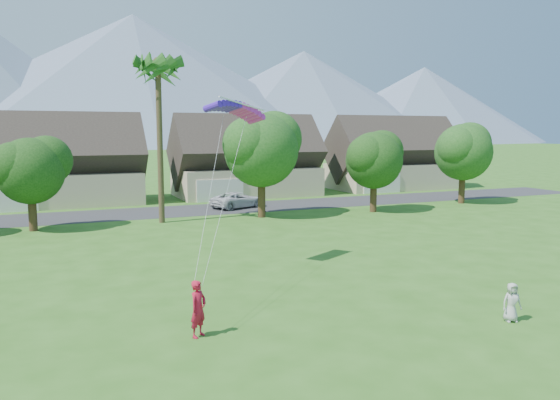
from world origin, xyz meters
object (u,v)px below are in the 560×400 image
kite_flyer (198,309)px  parked_car (238,200)px  watcher (512,302)px  parafoil_kite (235,108)px

kite_flyer → parked_car: 31.58m
kite_flyer → watcher: 11.39m
kite_flyer → parked_car: (11.32, 29.48, -0.26)m
watcher → kite_flyer: bearing=-178.5°
kite_flyer → parafoil_kite: (4.19, 8.46, 7.14)m
parafoil_kite → parked_car: bearing=44.4°
parked_car → parafoil_kite: 23.40m
kite_flyer → parked_car: kite_flyer is taller
kite_flyer → parafoil_kite: bearing=24.9°
kite_flyer → parafoil_kite: size_ratio=0.54×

